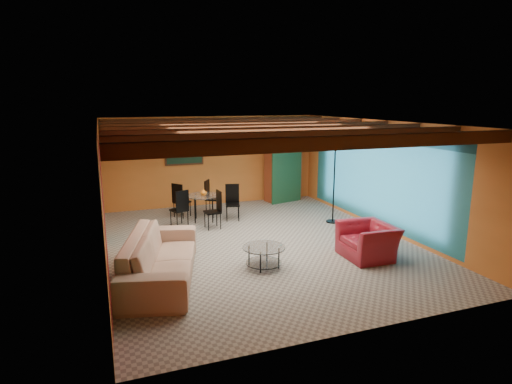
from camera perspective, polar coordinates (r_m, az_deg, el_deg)
name	(u,v)px	position (r m, az deg, el deg)	size (l,w,h in m)	color
room	(257,138)	(9.32, 0.19, 7.19)	(6.52, 8.01, 2.71)	gray
sofa	(161,257)	(7.92, -12.58, -8.48)	(2.86, 1.12, 0.83)	tan
armchair	(368,241)	(9.07, 14.72, -6.34)	(1.09, 0.95, 0.71)	maroon
coffee_table	(264,257)	(8.32, 1.05, -8.66)	(0.83, 0.83, 0.42)	white
dining_table	(204,203)	(11.46, -6.99, -1.47)	(1.86, 1.86, 0.97)	white
armoire	(283,171)	(13.62, 3.66, 2.84)	(1.10, 0.54, 1.93)	brown
floor_lamp	(334,183)	(11.30, 10.40, 1.24)	(0.44, 0.44, 2.13)	black
ceiling_fan	(259,139)	(9.21, 0.43, 7.13)	(1.50, 1.50, 0.44)	#472614
painting	(184,153)	(12.86, -9.59, 5.22)	(1.05, 0.03, 0.65)	black
potted_plant	(284,132)	(13.47, 3.73, 7.96)	(0.45, 0.39, 0.50)	#26661E
vase	(203,182)	(11.34, -7.06, 1.34)	(0.17, 0.17, 0.18)	orange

